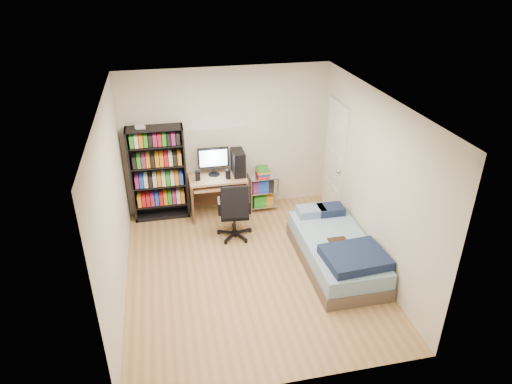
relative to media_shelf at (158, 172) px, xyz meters
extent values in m
cube|color=#A88654|center=(1.19, -1.84, -0.86)|extent=(3.50, 4.00, 0.04)
cube|color=white|center=(1.19, -1.84, 1.68)|extent=(3.50, 4.00, 0.04)
cube|color=beige|center=(1.19, 0.18, 0.41)|extent=(3.50, 0.04, 2.50)
cube|color=beige|center=(1.19, -3.86, 0.41)|extent=(3.50, 0.04, 2.50)
cube|color=beige|center=(-0.58, -1.84, 0.41)|extent=(0.04, 4.00, 2.50)
cube|color=beige|center=(2.96, -1.84, 0.41)|extent=(0.04, 4.00, 2.50)
cube|color=black|center=(0.00, 0.00, -0.02)|extent=(0.92, 0.31, 1.63)
cube|color=black|center=(0.00, 0.00, -0.58)|extent=(0.86, 0.29, 0.02)
cube|color=#B2171E|center=(0.00, -0.01, -0.47)|extent=(0.79, 0.24, 0.19)
cube|color=black|center=(0.00, 0.00, -0.23)|extent=(0.86, 0.29, 0.02)
cube|color=blue|center=(0.00, -0.01, -0.11)|extent=(0.79, 0.24, 0.19)
cube|color=black|center=(0.00, 0.00, 0.13)|extent=(0.86, 0.29, 0.02)
cube|color=orange|center=(0.00, -0.01, 0.25)|extent=(0.79, 0.24, 0.19)
cube|color=black|center=(0.00, 0.00, 0.49)|extent=(0.86, 0.29, 0.02)
cube|color=#269620|center=(0.00, -0.01, 0.60)|extent=(0.79, 0.24, 0.19)
cube|color=silver|center=(-0.20, 0.00, 0.83)|extent=(0.14, 0.13, 0.07)
cube|color=#A57E55|center=(0.97, -0.14, -0.13)|extent=(0.96, 0.53, 0.04)
cube|color=#3E2F21|center=(0.51, -0.14, -0.50)|extent=(0.04, 0.53, 0.68)
cube|color=#3E2F21|center=(1.43, -0.14, -0.50)|extent=(0.04, 0.53, 0.68)
cube|color=#3E2F21|center=(0.97, 0.11, -0.48)|extent=(0.92, 0.03, 0.63)
cube|color=#A57E55|center=(0.97, -0.22, -0.23)|extent=(0.87, 0.43, 0.02)
cube|color=black|center=(0.97, -0.24, -0.21)|extent=(0.42, 0.14, 0.02)
cube|color=black|center=(0.92, -0.03, 0.20)|extent=(0.52, 0.05, 0.35)
cube|color=silver|center=(0.92, -0.06, 0.20)|extent=(0.46, 0.01, 0.29)
cube|color=black|center=(1.34, -0.09, 0.10)|extent=(0.19, 0.40, 0.42)
cube|color=black|center=(0.63, -0.19, -0.03)|extent=(0.08, 0.08, 0.16)
cube|color=black|center=(1.13, -0.24, -0.03)|extent=(0.08, 0.08, 0.16)
cylinder|color=black|center=(1.12, -0.88, -0.59)|extent=(0.05, 0.05, 0.35)
cube|color=black|center=(1.12, -0.88, -0.40)|extent=(0.48, 0.48, 0.07)
cube|color=black|center=(1.10, -1.08, -0.11)|extent=(0.43, 0.17, 0.50)
cube|color=black|center=(0.89, -0.86, -0.27)|extent=(0.06, 0.28, 0.20)
cube|color=black|center=(1.36, -0.91, -0.27)|extent=(0.06, 0.28, 0.20)
cylinder|color=silver|center=(1.53, -0.26, -0.51)|extent=(0.02, 0.02, 0.65)
cylinder|color=silver|center=(2.00, -0.26, -0.51)|extent=(0.02, 0.02, 0.65)
cylinder|color=silver|center=(1.53, 0.07, -0.51)|extent=(0.02, 0.02, 0.65)
cylinder|color=silver|center=(2.00, 0.08, -0.51)|extent=(0.02, 0.02, 0.65)
cube|color=silver|center=(1.76, -0.09, -0.74)|extent=(0.47, 0.34, 0.02)
cube|color=silver|center=(1.76, -0.09, -0.47)|extent=(0.47, 0.34, 0.02)
cube|color=silver|center=(1.76, -0.09, -0.20)|extent=(0.47, 0.34, 0.02)
cube|color=#B21929|center=(1.76, -0.09, -0.12)|extent=(0.21, 0.26, 0.15)
cube|color=brown|center=(2.44, -1.94, -0.74)|extent=(0.96, 1.92, 0.19)
cube|color=#83ABC3|center=(2.44, -1.94, -0.53)|extent=(0.92, 1.88, 0.23)
cube|color=#142140|center=(2.49, -2.47, -0.36)|extent=(0.86, 0.73, 0.13)
cube|color=#8FB0CB|center=(2.30, -1.18, -0.35)|extent=(0.43, 0.29, 0.12)
cube|color=#142140|center=(2.61, -1.20, -0.35)|extent=(0.40, 0.29, 0.12)
cube|color=#412715|center=(2.44, -1.99, -0.41)|extent=(0.27, 0.21, 0.02)
cube|color=silver|center=(2.92, -0.49, 0.16)|extent=(0.05, 0.80, 2.00)
sphere|color=#B7B7BC|center=(2.86, -0.81, 0.11)|extent=(0.08, 0.08, 0.08)
camera|label=1|loc=(0.16, -7.07, 3.23)|focal=32.00mm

